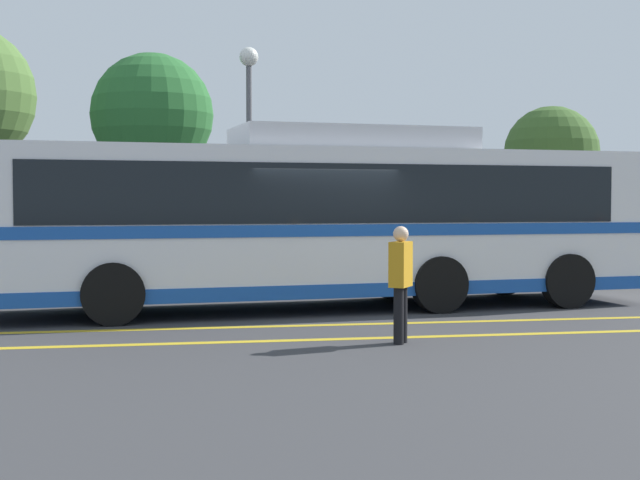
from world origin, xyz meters
name	(u,v)px	position (x,y,z in m)	size (l,w,h in m)	color
ground_plane	(318,311)	(0.00, 0.00, 0.00)	(220.00, 220.00, 0.00)	#38383A
lane_strip_0	(344,325)	(0.10, -1.79, 0.00)	(0.20, 32.17, 0.01)	gold
lane_strip_1	(365,338)	(0.10, -3.24, 0.00)	(0.20, 32.17, 0.01)	gold
curb_strip	(281,279)	(0.10, 5.83, 0.07)	(40.17, 0.36, 0.15)	#99999E
transit_bus	(321,218)	(0.12, 0.41, 1.66)	(12.66, 3.92, 3.29)	silver
parked_car_1	(157,257)	(-2.85, 4.86, 0.71)	(4.86, 2.10, 1.40)	#335B33
parked_car_2	(387,252)	(2.44, 4.59, 0.79)	(4.17, 1.89, 1.59)	#4C3823
parked_car_3	(583,254)	(7.39, 4.70, 0.67)	(4.59, 1.94, 1.30)	olive
pedestrian_2	(401,277)	(0.49, -3.76, 0.91)	(0.41, 0.47, 1.62)	black
street_lamp	(249,115)	(-0.59, 6.54, 4.09)	(0.47, 0.47, 5.76)	#59595E
tree_0	(551,154)	(8.74, 9.50, 3.38)	(2.82, 2.82, 4.81)	#513823
tree_2	(152,115)	(-2.98, 9.42, 4.33)	(3.35, 3.35, 6.03)	#513823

